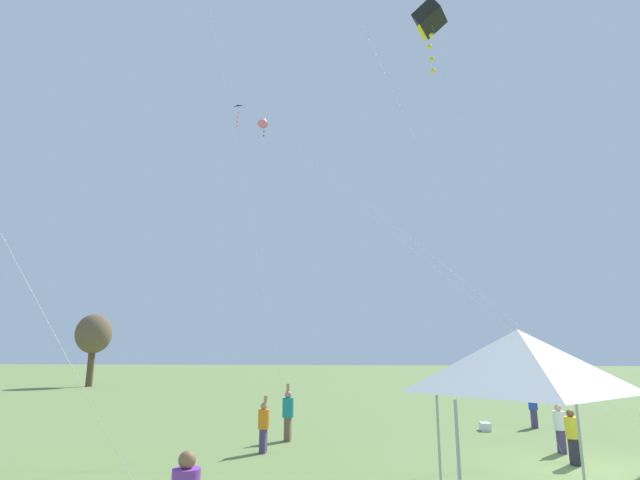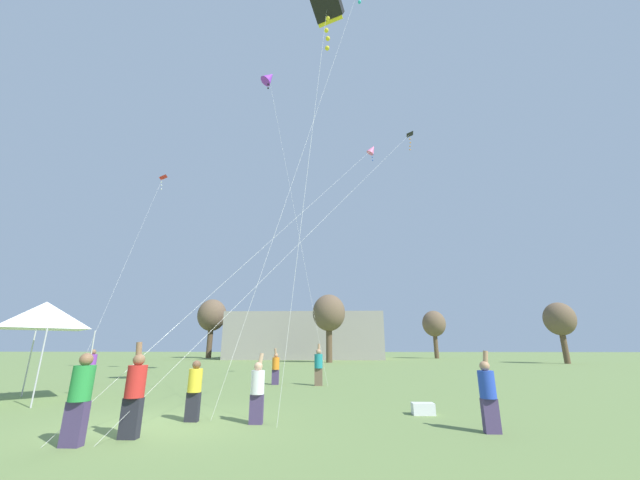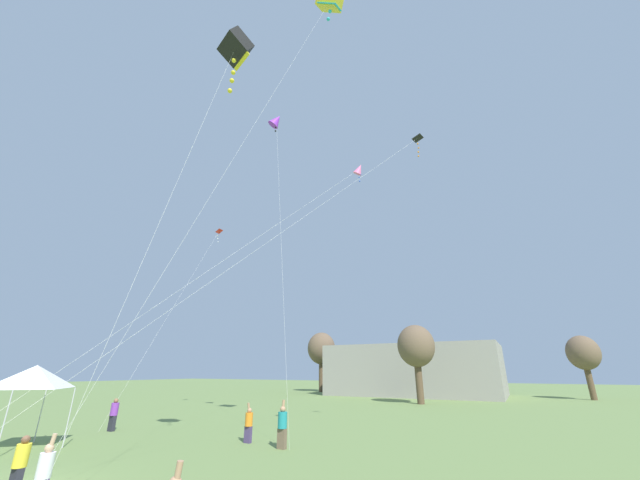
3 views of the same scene
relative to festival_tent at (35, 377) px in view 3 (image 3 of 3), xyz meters
name	(u,v)px [view 3 (image 3 of 3)]	position (x,y,z in m)	size (l,w,h in m)	color
distant_building	(415,370)	(6.33, 44.83, 0.33)	(22.62, 14.03, 6.61)	gray
tree_far_right	(321,349)	(-9.41, 45.76, 3.63)	(4.61, 4.61, 9.31)	brown
tree_near_right	(583,353)	(26.66, 45.84, 2.21)	(3.62, 3.62, 7.30)	brown
tree_far_left	(416,347)	(10.14, 30.91, 2.67)	(3.94, 3.94, 7.95)	brown
festival_tent	(35,377)	(0.00, 0.00, 0.00)	(2.76, 2.76, 3.49)	#B7B7BC
person_white_shirt	(44,473)	(8.90, -3.35, -2.15)	(0.35, 0.35, 1.71)	#473860
person_yellow_shirt	(20,463)	(7.16, -3.12, -2.17)	(0.36, 0.36, 1.51)	#282833
person_teal_shirt	(282,425)	(10.06, 5.68, -2.02)	(0.41, 0.41, 1.99)	brown
person_orange_shirt	(249,423)	(7.84, 6.06, -2.13)	(0.36, 0.36, 1.77)	#473860
person_purple_shirt	(114,413)	(-1.25, 5.09, -2.05)	(0.41, 0.41, 1.73)	#282833
kite_red_delta_0	(218,233)	(-3.96, 14.34, 12.82)	(2.72, 10.25, 16.26)	silver
kite_purple_diamond_1	(276,121)	(6.03, 9.45, 18.79)	(5.21, 4.50, 22.55)	silver
kite_yellow_box_2	(329,3)	(12.87, 5.31, 22.49)	(6.03, 9.17, 26.37)	silver
kite_pink_diamond_3	(358,170)	(13.44, 7.65, 11.22)	(8.67, 13.72, 14.69)	silver
kite_black_box_4	(235,49)	(10.73, -0.22, 14.24)	(2.07, 4.36, 17.91)	silver
kite_black_delta_5	(413,142)	(16.31, 9.65, 13.41)	(10.73, 15.95, 17.09)	silver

